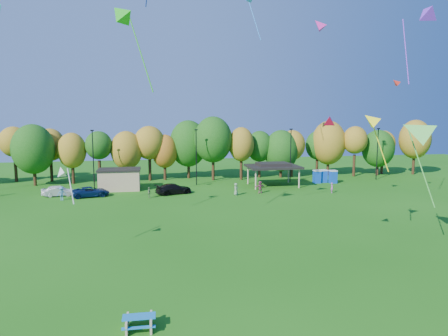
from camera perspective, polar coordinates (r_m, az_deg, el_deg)
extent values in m
plane|color=#19600F|center=(26.90, 1.63, -17.20)|extent=(160.00, 160.00, 0.00)
cylinder|color=black|center=(76.91, -27.60, -0.23)|extent=(0.50, 0.50, 4.12)
ellipsoid|color=olive|center=(76.48, -27.82, 3.34)|extent=(4.78, 4.78, 5.18)
cylinder|color=black|center=(71.24, -25.42, -0.87)|extent=(0.50, 0.50, 3.56)
ellipsoid|color=#144C0F|center=(70.81, -25.60, 2.46)|extent=(6.62, 6.62, 8.00)
cylinder|color=black|center=(74.72, -23.42, -0.32)|extent=(0.50, 0.50, 3.79)
ellipsoid|color=olive|center=(74.30, -23.60, 3.06)|extent=(4.94, 4.94, 5.58)
cylinder|color=black|center=(70.77, -20.75, -0.78)|extent=(0.50, 0.50, 3.34)
ellipsoid|color=olive|center=(70.35, -20.90, 2.36)|extent=(4.61, 4.61, 5.88)
cylinder|color=black|center=(69.92, -17.33, -0.53)|extent=(0.50, 0.50, 3.82)
ellipsoid|color=#144C0F|center=(69.46, -17.47, 3.11)|extent=(4.43, 4.43, 4.73)
cylinder|color=black|center=(70.19, -13.67, -0.60)|extent=(0.50, 0.50, 3.25)
ellipsoid|color=olive|center=(69.78, -13.77, 2.49)|extent=(5.33, 5.33, 6.53)
cylinder|color=black|center=(70.59, -10.53, -0.18)|extent=(0.50, 0.50, 3.96)
ellipsoid|color=olive|center=(70.13, -10.62, 3.57)|extent=(5.31, 5.31, 5.82)
cylinder|color=black|center=(70.95, -8.42, -0.47)|extent=(0.50, 0.50, 3.05)
ellipsoid|color=#995914|center=(70.55, -8.48, 2.39)|extent=(4.54, 4.54, 5.87)
cylinder|color=black|center=(72.34, -5.08, 0.03)|extent=(0.50, 0.50, 3.77)
ellipsoid|color=#144C0F|center=(71.91, -5.12, 3.50)|extent=(6.69, 6.69, 8.35)
cylinder|color=black|center=(69.85, -1.56, 0.00)|extent=(0.50, 0.50, 4.28)
ellipsoid|color=#144C0F|center=(69.38, -1.57, 4.09)|extent=(6.64, 6.64, 8.01)
cylinder|color=black|center=(70.49, 2.47, -0.15)|extent=(0.50, 0.50, 3.76)
ellipsoid|color=olive|center=(70.04, 2.49, 3.41)|extent=(4.49, 4.49, 6.02)
cylinder|color=black|center=(73.41, 5.06, 0.00)|extent=(0.50, 0.50, 3.43)
ellipsoid|color=#144C0F|center=(73.00, 5.10, 3.12)|extent=(4.77, 4.77, 5.63)
cylinder|color=black|center=(73.74, 8.11, -0.20)|extent=(0.50, 0.50, 2.95)
ellipsoid|color=#144C0F|center=(73.36, 8.16, 2.47)|extent=(6.14, 6.14, 7.54)
cylinder|color=black|center=(74.88, 9.65, 0.11)|extent=(0.50, 0.50, 3.52)
ellipsoid|color=olive|center=(74.47, 9.72, 3.24)|extent=(4.78, 4.78, 5.53)
cylinder|color=black|center=(78.51, 13.13, 0.30)|extent=(0.50, 0.50, 3.39)
ellipsoid|color=#144C0F|center=(78.13, 13.22, 3.18)|extent=(4.54, 4.54, 5.46)
cylinder|color=black|center=(78.00, 14.61, 0.33)|extent=(0.50, 0.50, 3.72)
ellipsoid|color=olive|center=(77.60, 14.72, 3.51)|extent=(6.32, 6.32, 8.24)
cylinder|color=black|center=(78.16, 18.07, 0.35)|extent=(0.50, 0.50, 4.06)
ellipsoid|color=olive|center=(77.75, 18.22, 3.81)|extent=(4.50, 4.50, 5.13)
cylinder|color=black|center=(81.21, 21.04, 0.11)|extent=(0.50, 0.50, 3.05)
ellipsoid|color=#144C0F|center=(80.86, 21.16, 2.62)|extent=(5.97, 5.97, 7.05)
cylinder|color=black|center=(83.49, 21.62, 0.45)|extent=(0.50, 0.50, 3.55)
ellipsoid|color=olive|center=(83.12, 21.76, 3.28)|extent=(4.60, 4.60, 4.99)
cylinder|color=black|center=(85.02, 25.44, 0.54)|extent=(0.50, 0.50, 4.07)
ellipsoid|color=olive|center=(84.63, 25.62, 3.73)|extent=(5.83, 5.83, 7.42)
cylinder|color=black|center=(64.87, -18.17, 1.15)|extent=(0.16, 0.16, 9.00)
cube|color=black|center=(64.56, -18.33, 5.12)|extent=(0.50, 0.25, 0.18)
cylinder|color=black|center=(64.65, -3.98, 1.48)|extent=(0.16, 0.16, 9.00)
cube|color=black|center=(64.34, -4.02, 5.47)|extent=(0.50, 0.25, 0.18)
cylinder|color=black|center=(68.29, 9.49, 1.72)|extent=(0.16, 0.16, 9.00)
cube|color=black|center=(67.99, 9.57, 5.49)|extent=(0.50, 0.25, 0.18)
cylinder|color=black|center=(75.23, 21.04, 1.84)|extent=(0.16, 0.16, 9.00)
cube|color=black|center=(74.96, 21.20, 5.27)|extent=(0.50, 0.25, 0.18)
cube|color=tan|center=(62.86, -14.69, -1.67)|extent=(6.00, 4.00, 3.00)
cube|color=black|center=(62.63, -14.74, -0.21)|extent=(6.30, 4.30, 0.25)
cylinder|color=tan|center=(61.24, 4.56, -1.69)|extent=(0.24, 0.24, 3.00)
cylinder|color=tan|center=(63.38, 10.69, -1.48)|extent=(0.24, 0.24, 3.00)
cylinder|color=tan|center=(66.02, 3.45, -1.01)|extent=(0.24, 0.24, 3.00)
cylinder|color=tan|center=(68.02, 9.18, -0.84)|extent=(0.24, 0.24, 3.00)
cube|color=black|center=(64.34, 7.02, 0.21)|extent=(8.20, 6.20, 0.35)
cube|color=black|center=(64.30, 7.02, 0.56)|extent=(5.00, 3.50, 0.45)
cube|color=#0E45B8|center=(68.78, 13.13, -1.27)|extent=(1.10, 1.10, 2.00)
cube|color=silver|center=(68.63, 13.16, -0.37)|extent=(1.15, 1.15, 0.18)
cube|color=#0E45B8|center=(69.65, 13.99, -1.19)|extent=(1.10, 1.10, 2.00)
cube|color=silver|center=(69.50, 14.02, -0.30)|extent=(1.15, 1.15, 0.18)
cube|color=#0E45B8|center=(69.33, 15.30, -1.28)|extent=(1.10, 1.10, 2.00)
cube|color=silver|center=(69.18, 15.33, -0.38)|extent=(1.15, 1.15, 0.18)
cube|color=tan|center=(23.10, -13.67, -20.86)|extent=(0.14, 1.39, 0.69)
cube|color=tan|center=(23.04, -10.37, -20.85)|extent=(0.14, 1.39, 0.69)
cube|color=#1573BF|center=(22.89, -12.05, -20.04)|extent=(1.73, 0.74, 0.06)
cube|color=#1573BF|center=(22.51, -12.10, -21.40)|extent=(1.72, 0.27, 0.05)
cube|color=#1573BF|center=(23.55, -11.96, -20.02)|extent=(1.72, 0.27, 0.05)
imported|color=white|center=(60.96, -22.56, -2.99)|extent=(4.49, 1.83, 1.52)
imported|color=#A3A4A9|center=(60.64, -22.47, -3.16)|extent=(4.02, 1.96, 1.27)
imported|color=#0D214E|center=(58.72, -18.53, -3.24)|extent=(5.48, 3.41, 1.41)
imported|color=black|center=(58.09, -7.20, -2.97)|extent=(5.64, 3.68, 1.52)
imported|color=#B053A8|center=(60.51, 15.16, -2.74)|extent=(0.45, 0.61, 1.54)
imported|color=teal|center=(57.56, -22.18, -3.39)|extent=(1.36, 1.04, 1.86)
imported|color=#617C4B|center=(55.75, -10.64, -3.47)|extent=(0.41, 0.91, 1.53)
imported|color=#9C4160|center=(58.41, 5.17, -2.73)|extent=(1.76, 1.04, 1.81)
imported|color=#678B5F|center=(56.68, 1.72, -3.04)|extent=(0.72, 0.96, 1.77)
cone|color=red|center=(54.28, 23.32, 11.19)|extent=(1.42, 1.21, 1.22)
cone|color=#4DBF43|center=(35.30, 25.66, 4.73)|extent=(3.84, 3.69, 3.11)
cylinder|color=#4DBF43|center=(37.54, 26.37, -0.02)|extent=(2.07, 1.55, 6.61)
cone|color=#822BE7|center=(49.77, 26.93, 19.19)|extent=(2.61, 3.08, 2.74)
cylinder|color=#822BE7|center=(50.70, 24.53, 14.95)|extent=(0.73, 2.78, 7.55)
cylinder|color=#2889FF|center=(58.16, 4.37, 20.37)|extent=(1.59, 1.59, 5.67)
cone|color=#D1228C|center=(43.39, 13.34, 19.31)|extent=(2.01, 1.80, 1.62)
cone|color=#1EAA16|center=(36.79, -14.66, 20.57)|extent=(3.00, 2.89, 2.42)
cylinder|color=#1EAA16|center=(37.40, -11.72, 15.52)|extent=(2.02, 1.61, 6.61)
cone|color=red|center=(31.18, 14.83, 6.73)|extent=(1.44, 1.57, 1.29)
cone|color=silver|center=(33.76, -22.17, -0.41)|extent=(1.31, 1.41, 1.12)
cylinder|color=silver|center=(34.62, -21.06, -2.44)|extent=(0.66, 1.01, 2.85)
cone|color=#FFFA1A|center=(36.67, 20.14, 6.48)|extent=(2.18, 1.93, 1.81)
cylinder|color=#FFFA1A|center=(37.97, 21.35, 3.04)|extent=(1.70, 0.79, 4.73)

